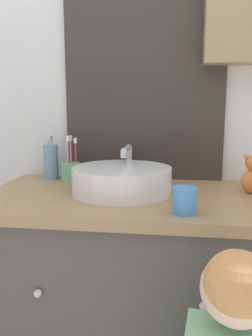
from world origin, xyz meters
TOP-DOWN VIEW (x-y plane):
  - wall_back at (0.03, 0.62)m, footprint 3.20×0.18m
  - vanity_counter at (0.00, 0.31)m, footprint 1.05×0.58m
  - sink_basin at (-0.03, 0.32)m, footprint 0.35×0.40m
  - toothbrush_holder at (-0.27, 0.49)m, footprint 0.08×0.08m
  - soap_dispenser at (-0.37, 0.52)m, footprint 0.06×0.06m
  - drinking_cup at (0.18, 0.11)m, footprint 0.07×0.07m

SIDE VIEW (x-z plane):
  - vanity_counter at x=0.00m, z-range 0.00..0.84m
  - drinking_cup at x=0.18m, z-range 0.84..0.91m
  - toothbrush_holder at x=-0.27m, z-range 0.79..0.97m
  - sink_basin at x=-0.03m, z-range 0.81..0.96m
  - soap_dispenser at x=-0.37m, z-range 0.82..1.01m
  - wall_back at x=0.03m, z-range 0.02..2.52m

